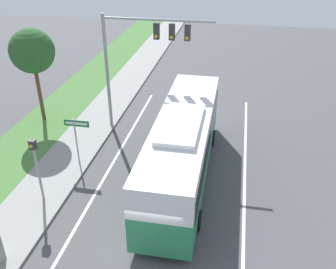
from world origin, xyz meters
name	(u,v)px	position (x,y,z in m)	size (l,w,h in m)	color
ground_plane	(155,243)	(0.00, 0.00, 0.00)	(80.00, 80.00, 0.00)	#4C4C4F
sidewalk	(18,223)	(-6.20, 0.00, 0.06)	(2.80, 80.00, 0.12)	gray
lane_divider_near	(74,231)	(-3.60, 0.00, 0.00)	(0.14, 30.00, 0.01)	silver
lane_divider_far	(243,256)	(3.60, 0.00, 0.00)	(0.14, 30.00, 0.01)	silver
bus	(183,144)	(0.39, 4.79, 2.02)	(2.71, 11.67, 3.71)	#2D8956
signal_gantry	(140,49)	(-2.92, 9.58, 5.26)	(6.48, 0.41, 7.19)	#939399
pedestrian_signal	(36,161)	(-5.83, 1.70, 2.25)	(0.28, 0.34, 3.33)	#939399
street_sign	(76,133)	(-5.37, 5.09, 1.89)	(1.38, 0.08, 2.70)	#939399
roadside_tree	(32,51)	(-9.76, 9.50, 4.74)	(2.76, 2.76, 6.05)	brown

